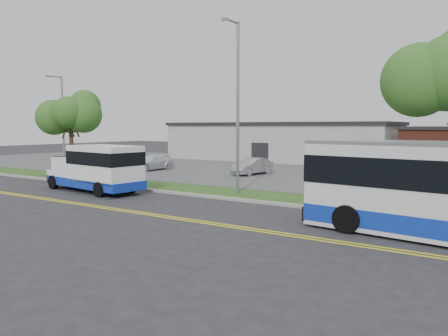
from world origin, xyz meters
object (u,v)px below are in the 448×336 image
Objects in this scene: pedestrian at (103,166)px; parked_car_a at (252,166)px; tree_west at (70,110)px; shuttle_bus at (98,167)px; parked_car_b at (151,162)px; streetlight_near at (237,102)px; streetlight_far at (62,119)px.

pedestrian reaches higher than parked_car_a.
tree_west is 9.14m from shuttle_bus.
parked_car_a is (10.82, 8.67, -4.37)m from tree_west.
parked_car_a is (3.39, 12.55, -0.73)m from shuttle_bus.
shuttle_bus reaches higher than parked_car_b.
shuttle_bus is 12.25m from parked_car_b.
pedestrian reaches higher than parked_car_b.
streetlight_near is 2.11× the size of parked_car_b.
shuttle_bus is 6.83m from pedestrian.
streetlight_far reaches higher than tree_west.
tree_west is 15.01m from streetlight_near.
parked_car_b is at bearing 76.26° from tree_west.
tree_west is at bearing -28.98° from streetlight_far.
tree_west is at bearing 159.27° from shuttle_bus.
shuttle_bus is at bearing -96.25° from parked_car_a.
streetlight_near reaches higher than tree_west.
streetlight_far is at bearing 151.02° from tree_west.
shuttle_bus is (-7.57, -3.41, -3.75)m from streetlight_near.
streetlight_far is 16.59m from parked_car_a.
parked_car_b is at bearing 39.53° from streetlight_far.
streetlight_far is 1.78× the size of parked_car_b.
tree_west is at bearing 178.20° from streetlight_near.
parked_car_a is at bearing 81.74° from shuttle_bus.
parked_car_b is (1.69, 6.91, -4.37)m from tree_west.
shuttle_bus is (7.43, -3.88, -3.64)m from tree_west.
parked_car_b is at bearing 124.86° from shuttle_bus.
shuttle_bus is 13.02m from parked_car_a.
streetlight_far is 4.61× the size of pedestrian.
tree_west is 1.53× the size of parked_car_b.
parked_car_b is (5.69, 4.70, -3.72)m from streetlight_far.
streetlight_near is 19.20m from streetlight_far.
streetlight_far reaches higher than parked_car_b.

